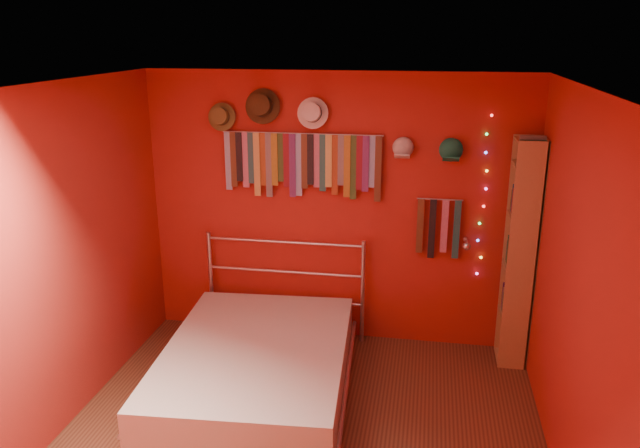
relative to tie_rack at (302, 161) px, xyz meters
The scene contains 16 objects.
ground 2.42m from the tie_rack, 79.85° to the right, with size 3.50×3.50×0.00m, color #4E2B1A.
back_wall 0.55m from the tie_rack, 12.17° to the left, with size 3.50×0.02×2.50m, color maroon.
right_wall 2.69m from the tie_rack, 39.39° to the right, with size 0.02×3.50×2.50m, color maroon.
left_wall 2.27m from the tie_rack, 130.68° to the right, with size 0.02×3.50×2.50m, color maroon.
ceiling 1.89m from the tie_rack, 79.85° to the right, with size 3.50×3.50×0.02m, color white.
tie_rack is the anchor object (origin of this frame).
small_tie_rack 1.34m from the tie_rack, ahead, with size 0.40×0.03×0.55m.
fedora_olive 0.82m from the tie_rack, behind, with size 0.25×0.14×0.25m.
fedora_brown 0.60m from the tie_rack, behind, with size 0.31×0.17×0.31m.
fedora_white 0.45m from the tie_rack, 16.04° to the right, with size 0.27×0.15×0.27m.
cap_white 0.90m from the tie_rack, ahead, with size 0.18×0.23×0.18m.
cap_green 1.31m from the tie_rack, ahead, with size 0.19×0.24×0.19m.
fairy_lights 1.62m from the tie_rack, ahead, with size 0.06×0.02×1.44m.
reading_lamp 1.62m from the tie_rack, ahead, with size 0.07×0.30×0.09m.
bookshelf 2.08m from the tie_rack, ahead, with size 0.25×0.34×2.00m.
bed 1.84m from the tie_rack, 98.60° to the right, with size 1.64×2.12×1.00m.
Camera 1 is at (0.81, -3.68, 2.83)m, focal length 35.00 mm.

